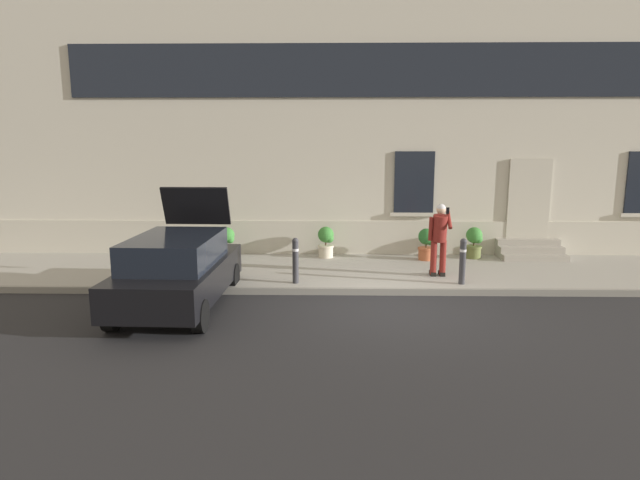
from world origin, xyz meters
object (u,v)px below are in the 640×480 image
object	(u,v)px
hatchback_car_black	(178,269)
planter_terracotta	(427,243)
planter_charcoal	(227,242)
bollard_near_person	(463,259)
bollard_far_left	(295,259)
planter_olive	(474,242)
planter_cream	(326,241)
person_on_phone	(439,235)

from	to	relation	value
hatchback_car_black	planter_terracotta	distance (m)	6.88
planter_charcoal	hatchback_car_black	bearing A→B (deg)	-92.85
bollard_near_person	planter_charcoal	xyz separation A→B (m)	(-5.81, 2.61, -0.11)
bollard_far_left	planter_olive	world-z (taller)	bollard_far_left
hatchback_car_black	planter_terracotta	size ratio (longest dim) A/B	4.78
bollard_near_person	planter_terracotta	xyz separation A→B (m)	(-0.37, 2.50, -0.11)
planter_olive	planter_charcoal	bearing A→B (deg)	-178.81
planter_cream	planter_olive	world-z (taller)	same
bollard_near_person	person_on_phone	bearing A→B (deg)	121.04
person_on_phone	planter_olive	size ratio (longest dim) A/B	2.03
planter_charcoal	bollard_far_left	bearing A→B (deg)	-51.80
bollard_near_person	person_on_phone	distance (m)	0.90
hatchback_car_black	planter_olive	xyz separation A→B (m)	(6.99, 4.18, -0.19)
hatchback_car_black	planter_terracotta	bearing A→B (deg)	34.88
bollard_far_left	planter_olive	distance (m)	5.48
planter_terracotta	planter_olive	size ratio (longest dim) A/B	1.00
person_on_phone	planter_cream	distance (m)	3.44
bollard_far_left	planter_olive	size ratio (longest dim) A/B	1.22
planter_terracotta	planter_olive	xyz separation A→B (m)	(1.35, 0.25, 0.00)
bollard_near_person	planter_olive	world-z (taller)	bollard_near_person
bollard_far_left	planter_terracotta	xyz separation A→B (m)	(3.39, 2.50, -0.11)
hatchback_car_black	planter_charcoal	world-z (taller)	hatchback_car_black
planter_terracotta	planter_olive	world-z (taller)	same
bollard_near_person	bollard_far_left	world-z (taller)	same
bollard_near_person	planter_cream	distance (m)	4.14
planter_cream	planter_terracotta	bearing A→B (deg)	-5.31
hatchback_car_black	bollard_near_person	size ratio (longest dim) A/B	3.93
person_on_phone	planter_cream	bearing A→B (deg)	147.52
hatchback_car_black	bollard_near_person	bearing A→B (deg)	13.40
person_on_phone	planter_cream	world-z (taller)	person_on_phone
hatchback_car_black	planter_cream	bearing A→B (deg)	55.08
planter_charcoal	planter_terracotta	xyz separation A→B (m)	(5.44, -0.11, 0.00)
hatchback_car_black	planter_charcoal	distance (m)	4.05
planter_charcoal	planter_cream	world-z (taller)	same
person_on_phone	planter_terracotta	world-z (taller)	person_on_phone
bollard_near_person	bollard_far_left	size ratio (longest dim) A/B	1.00
hatchback_car_black	planter_olive	world-z (taller)	hatchback_car_black
planter_charcoal	planter_olive	distance (m)	6.79
person_on_phone	planter_olive	world-z (taller)	person_on_phone
planter_cream	planter_olive	bearing A→B (deg)	-0.03
planter_charcoal	planter_olive	size ratio (longest dim) A/B	1.00
planter_cream	planter_olive	xyz separation A→B (m)	(4.07, -0.00, 0.00)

